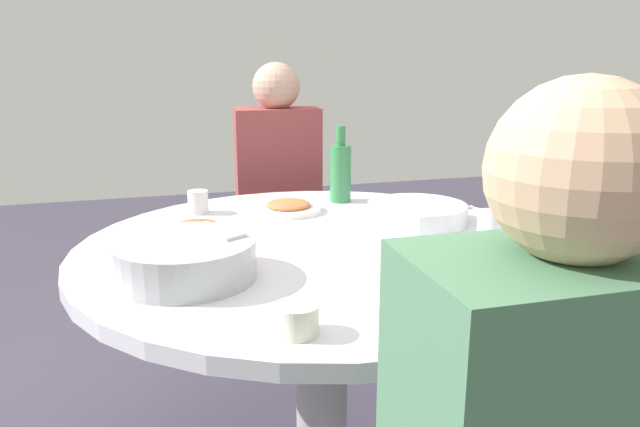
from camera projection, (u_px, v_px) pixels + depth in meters
name	position (u px, v px, depth m)	size (l,w,h in m)	color
round_dining_table	(322.00, 287.00, 1.61)	(1.29, 1.29, 0.73)	#99999E
rice_bowl	(185.00, 259.00, 1.31)	(0.31, 0.31, 0.10)	#B2B5BA
soup_bowl	(417.00, 214.00, 1.76)	(0.31, 0.29, 0.06)	white
dish_tofu_braise	(288.00, 207.00, 1.89)	(0.21, 0.21, 0.04)	white
dish_noodles	(434.00, 293.00, 1.20)	(0.20, 0.20, 0.04)	silver
dish_greens	(475.00, 249.00, 1.46)	(0.20, 0.20, 0.05)	silver
dish_stirfry	(197.00, 229.00, 1.65)	(0.19, 0.19, 0.04)	silver
green_bottle	(340.00, 171.00, 2.01)	(0.07, 0.07, 0.26)	#357F4A
tea_cup_near	(198.00, 202.00, 1.87)	(0.06, 0.06, 0.07)	silver
tea_cup_far	(297.00, 319.00, 1.05)	(0.08, 0.08, 0.06)	beige
tea_cup_side	(491.00, 224.00, 1.63)	(0.07, 0.07, 0.07)	white
stool_for_diner_right	(280.00, 292.00, 2.60)	(0.32, 0.32, 0.43)	brown
diner_right	(278.00, 172.00, 2.46)	(0.36, 0.37, 0.76)	#2D333D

